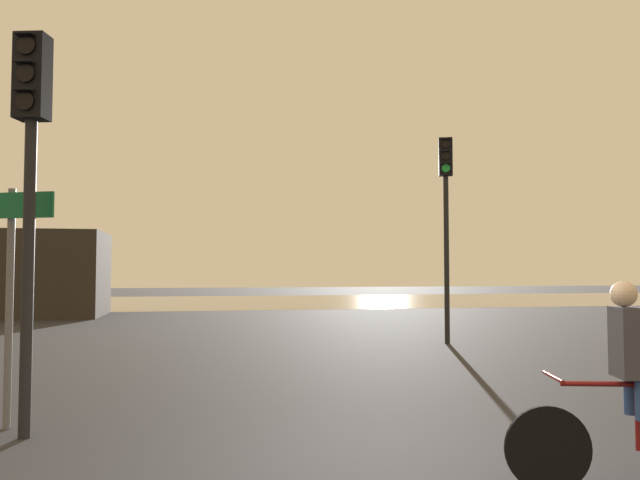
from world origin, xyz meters
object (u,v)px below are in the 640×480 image
at_px(direction_sign_post, 9,271).
at_px(traffic_light_far_right, 446,201).
at_px(traffic_light_near_left, 30,154).
at_px(cyclist, 625,386).

bearing_deg(direction_sign_post, traffic_light_far_right, -117.16).
distance_m(traffic_light_near_left, traffic_light_far_right, 10.22).
height_order(traffic_light_near_left, direction_sign_post, traffic_light_near_left).
height_order(traffic_light_far_right, cyclist, traffic_light_far_right).
height_order(traffic_light_near_left, cyclist, traffic_light_near_left).
bearing_deg(traffic_light_near_left, direction_sign_post, -40.57).
bearing_deg(traffic_light_far_right, traffic_light_near_left, 63.32).
height_order(traffic_light_near_left, traffic_light_far_right, traffic_light_far_right).
distance_m(direction_sign_post, cyclist, 6.11).
height_order(traffic_light_far_right, direction_sign_post, traffic_light_far_right).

